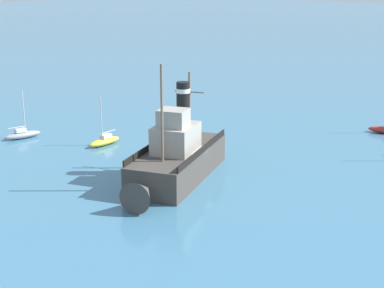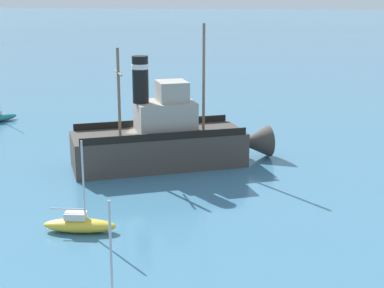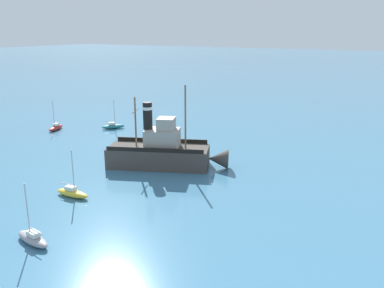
% 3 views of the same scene
% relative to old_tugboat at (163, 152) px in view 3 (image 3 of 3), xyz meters
% --- Properties ---
extents(ground_plane, '(600.00, 600.00, 0.00)m').
position_rel_old_tugboat_xyz_m(ground_plane, '(-0.56, -1.54, -1.83)').
color(ground_plane, teal).
extents(old_tugboat, '(8.62, 14.60, 9.90)m').
position_rel_old_tugboat_xyz_m(old_tugboat, '(0.00, 0.00, 0.00)').
color(old_tugboat, '#423D38').
rests_on(old_tugboat, ground).
extents(sailboat_teal, '(3.61, 3.29, 4.90)m').
position_rel_old_tugboat_xyz_m(sailboat_teal, '(-11.84, -17.97, -1.40)').
color(sailboat_teal, '#23757A').
rests_on(sailboat_teal, ground).
extents(sailboat_grey, '(1.71, 3.93, 4.90)m').
position_rel_old_tugboat_xyz_m(sailboat_grey, '(20.40, 1.37, -1.40)').
color(sailboat_grey, gray).
rests_on(sailboat_grey, ground).
extents(sailboat_yellow, '(1.27, 3.85, 4.90)m').
position_rel_old_tugboat_xyz_m(sailboat_yellow, '(12.26, -2.71, -1.40)').
color(sailboat_yellow, gold).
rests_on(sailboat_yellow, ground).
extents(sailboat_red, '(3.96, 2.18, 4.90)m').
position_rel_old_tugboat_xyz_m(sailboat_red, '(-6.46, -25.58, -1.40)').
color(sailboat_red, '#B22823').
rests_on(sailboat_red, ground).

